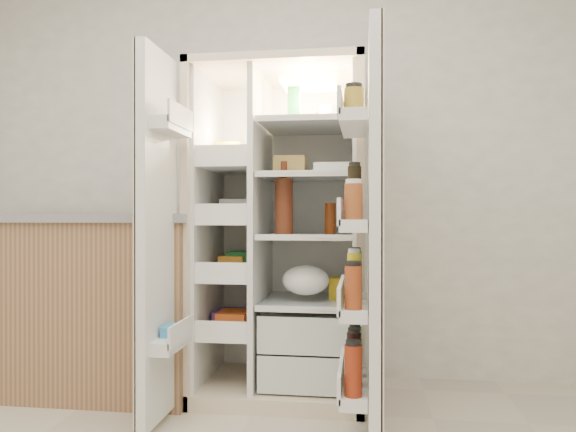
# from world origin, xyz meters

# --- Properties ---
(wall_back) EXTENTS (4.00, 0.02, 2.70)m
(wall_back) POSITION_xyz_m (0.00, 2.00, 1.35)
(wall_back) COLOR white
(wall_back) RESTS_ON floor
(refrigerator) EXTENTS (0.92, 0.70, 1.80)m
(refrigerator) POSITION_xyz_m (0.12, 1.65, 0.74)
(refrigerator) COLOR beige
(refrigerator) RESTS_ON floor
(freezer_door) EXTENTS (0.15, 0.40, 1.72)m
(freezer_door) POSITION_xyz_m (-0.40, 1.05, 0.89)
(freezer_door) COLOR white
(freezer_door) RESTS_ON floor
(fridge_door) EXTENTS (0.17, 0.58, 1.72)m
(fridge_door) POSITION_xyz_m (0.58, 0.96, 0.87)
(fridge_door) COLOR white
(fridge_door) RESTS_ON floor
(kitchen_counter) EXTENTS (1.37, 0.73, 1.00)m
(kitchen_counter) POSITION_xyz_m (-1.01, 1.55, 0.50)
(kitchen_counter) COLOR #A67453
(kitchen_counter) RESTS_ON floor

